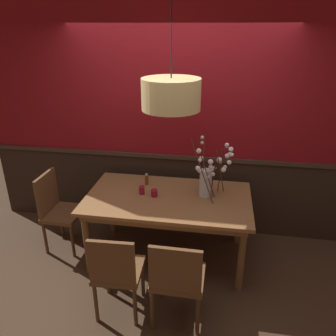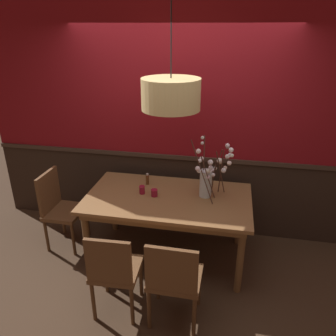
{
  "view_description": "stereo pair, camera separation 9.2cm",
  "coord_description": "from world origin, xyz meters",
  "px_view_note": "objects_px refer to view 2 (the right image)",
  "views": [
    {
      "loc": [
        0.52,
        -3.1,
        2.48
      ],
      "look_at": [
        0.0,
        0.0,
        1.12
      ],
      "focal_mm": 35.42,
      "sensor_mm": 36.0,
      "label": 1
    },
    {
      "loc": [
        0.61,
        -3.09,
        2.48
      ],
      "look_at": [
        0.0,
        0.0,
        1.12
      ],
      "focal_mm": 35.42,
      "sensor_mm": 36.0,
      "label": 2
    }
  ],
  "objects_px": {
    "chair_head_west_end": "(59,205)",
    "candle_holder_nearer_edge": "(142,190)",
    "chair_near_side_left": "(114,270)",
    "chair_far_side_right": "(201,182)",
    "condiment_bottle": "(147,179)",
    "chair_near_side_right": "(174,278)",
    "pendant_lamp": "(171,94)",
    "chair_far_side_left": "(160,182)",
    "candle_holder_nearer_center": "(154,193)",
    "dining_table": "(168,203)",
    "vase_with_blossoms": "(209,178)"
  },
  "relations": [
    {
      "from": "dining_table",
      "to": "pendant_lamp",
      "type": "bearing_deg",
      "value": -52.46
    },
    {
      "from": "chair_near_side_left",
      "to": "chair_far_side_left",
      "type": "height_order",
      "value": "chair_near_side_left"
    },
    {
      "from": "chair_far_side_left",
      "to": "pendant_lamp",
      "type": "distance_m",
      "value": 1.73
    },
    {
      "from": "chair_head_west_end",
      "to": "candle_holder_nearer_edge",
      "type": "height_order",
      "value": "chair_head_west_end"
    },
    {
      "from": "dining_table",
      "to": "condiment_bottle",
      "type": "bearing_deg",
      "value": 138.99
    },
    {
      "from": "chair_near_side_left",
      "to": "pendant_lamp",
      "type": "height_order",
      "value": "pendant_lamp"
    },
    {
      "from": "chair_head_west_end",
      "to": "condiment_bottle",
      "type": "bearing_deg",
      "value": 13.75
    },
    {
      "from": "chair_near_side_right",
      "to": "pendant_lamp",
      "type": "relative_size",
      "value": 0.81
    },
    {
      "from": "chair_near_side_left",
      "to": "condiment_bottle",
      "type": "distance_m",
      "value": 1.21
    },
    {
      "from": "candle_holder_nearer_center",
      "to": "candle_holder_nearer_edge",
      "type": "xyz_separation_m",
      "value": [
        -0.14,
        0.03,
        0.01
      ]
    },
    {
      "from": "chair_far_side_left",
      "to": "pendant_lamp",
      "type": "height_order",
      "value": "pendant_lamp"
    },
    {
      "from": "candle_holder_nearer_edge",
      "to": "vase_with_blossoms",
      "type": "bearing_deg",
      "value": 5.8
    },
    {
      "from": "chair_near_side_right",
      "to": "candle_holder_nearer_edge",
      "type": "xyz_separation_m",
      "value": [
        -0.52,
        0.93,
        0.32
      ]
    },
    {
      "from": "chair_far_side_left",
      "to": "vase_with_blossoms",
      "type": "bearing_deg",
      "value": -49.02
    },
    {
      "from": "vase_with_blossoms",
      "to": "dining_table",
      "type": "bearing_deg",
      "value": -167.88
    },
    {
      "from": "vase_with_blossoms",
      "to": "pendant_lamp",
      "type": "relative_size",
      "value": 0.61
    },
    {
      "from": "chair_head_west_end",
      "to": "chair_far_side_left",
      "type": "relative_size",
      "value": 1.07
    },
    {
      "from": "vase_with_blossoms",
      "to": "pendant_lamp",
      "type": "height_order",
      "value": "pendant_lamp"
    },
    {
      "from": "dining_table",
      "to": "chair_head_west_end",
      "type": "distance_m",
      "value": 1.33
    },
    {
      "from": "chair_head_west_end",
      "to": "vase_with_blossoms",
      "type": "bearing_deg",
      "value": 2.81
    },
    {
      "from": "chair_head_west_end",
      "to": "candle_holder_nearer_edge",
      "type": "relative_size",
      "value": 10.16
    },
    {
      "from": "vase_with_blossoms",
      "to": "candle_holder_nearer_center",
      "type": "xyz_separation_m",
      "value": [
        -0.57,
        -0.1,
        -0.18
      ]
    },
    {
      "from": "candle_holder_nearer_center",
      "to": "candle_holder_nearer_edge",
      "type": "height_order",
      "value": "candle_holder_nearer_edge"
    },
    {
      "from": "chair_far_side_right",
      "to": "chair_near_side_left",
      "type": "bearing_deg",
      "value": -107.4
    },
    {
      "from": "chair_near_side_left",
      "to": "vase_with_blossoms",
      "type": "bearing_deg",
      "value": 54.05
    },
    {
      "from": "candle_holder_nearer_edge",
      "to": "condiment_bottle",
      "type": "relative_size",
      "value": 0.69
    },
    {
      "from": "dining_table",
      "to": "condiment_bottle",
      "type": "distance_m",
      "value": 0.41
    },
    {
      "from": "chair_far_side_right",
      "to": "pendant_lamp",
      "type": "bearing_deg",
      "value": -103.35
    },
    {
      "from": "vase_with_blossoms",
      "to": "candle_holder_nearer_edge",
      "type": "distance_m",
      "value": 0.74
    },
    {
      "from": "vase_with_blossoms",
      "to": "chair_near_side_right",
      "type": "bearing_deg",
      "value": -100.76
    },
    {
      "from": "pendant_lamp",
      "to": "vase_with_blossoms",
      "type": "bearing_deg",
      "value": 19.9
    },
    {
      "from": "chair_near_side_right",
      "to": "pendant_lamp",
      "type": "distance_m",
      "value": 1.64
    },
    {
      "from": "dining_table",
      "to": "chair_head_west_end",
      "type": "relative_size",
      "value": 1.89
    },
    {
      "from": "chair_far_side_left",
      "to": "candle_holder_nearer_center",
      "type": "xyz_separation_m",
      "value": [
        0.15,
        -0.93,
        0.32
      ]
    },
    {
      "from": "chair_far_side_right",
      "to": "chair_near_side_right",
      "type": "distance_m",
      "value": 1.82
    },
    {
      "from": "vase_with_blossoms",
      "to": "condiment_bottle",
      "type": "bearing_deg",
      "value": 166.96
    },
    {
      "from": "chair_near_side_left",
      "to": "dining_table",
      "type": "bearing_deg",
      "value": 71.4
    },
    {
      "from": "chair_far_side_right",
      "to": "candle_holder_nearer_edge",
      "type": "bearing_deg",
      "value": -121.91
    },
    {
      "from": "condiment_bottle",
      "to": "pendant_lamp",
      "type": "bearing_deg",
      "value": -42.55
    },
    {
      "from": "chair_near_side_left",
      "to": "chair_far_side_right",
      "type": "relative_size",
      "value": 0.92
    },
    {
      "from": "chair_near_side_left",
      "to": "condiment_bottle",
      "type": "xyz_separation_m",
      "value": [
        0.01,
        1.16,
        0.34
      ]
    },
    {
      "from": "candle_holder_nearer_center",
      "to": "chair_near_side_left",
      "type": "bearing_deg",
      "value": -100.02
    },
    {
      "from": "candle_holder_nearer_center",
      "to": "candle_holder_nearer_edge",
      "type": "distance_m",
      "value": 0.15
    },
    {
      "from": "dining_table",
      "to": "chair_far_side_right",
      "type": "distance_m",
      "value": 0.96
    },
    {
      "from": "dining_table",
      "to": "vase_with_blossoms",
      "type": "relative_size",
      "value": 2.67
    },
    {
      "from": "vase_with_blossoms",
      "to": "candle_holder_nearer_edge",
      "type": "relative_size",
      "value": 7.2
    },
    {
      "from": "dining_table",
      "to": "chair_near_side_right",
      "type": "xyz_separation_m",
      "value": [
        0.23,
        -0.91,
        -0.19
      ]
    },
    {
      "from": "chair_near_side_left",
      "to": "candle_holder_nearer_center",
      "type": "relative_size",
      "value": 11.07
    },
    {
      "from": "candle_holder_nearer_edge",
      "to": "chair_far_side_left",
      "type": "bearing_deg",
      "value": 90.46
    },
    {
      "from": "chair_far_side_right",
      "to": "pendant_lamp",
      "type": "height_order",
      "value": "pendant_lamp"
    }
  ]
}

